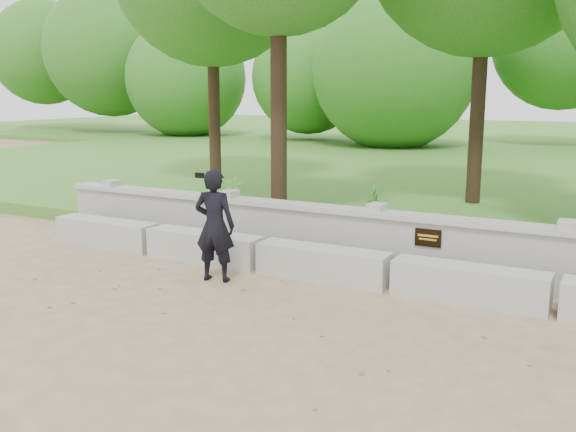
% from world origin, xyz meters
% --- Properties ---
extents(ground, '(80.00, 80.00, 0.00)m').
position_xyz_m(ground, '(0.00, 0.00, 0.00)').
color(ground, tan).
rests_on(ground, ground).
extents(lawn, '(40.00, 22.00, 0.25)m').
position_xyz_m(lawn, '(0.00, 14.00, 0.12)').
color(lawn, '#3C721E').
rests_on(lawn, ground).
extents(concrete_bench, '(11.90, 0.45, 0.45)m').
position_xyz_m(concrete_bench, '(0.00, 1.90, 0.22)').
color(concrete_bench, '#A8A59F').
rests_on(concrete_bench, ground).
extents(parapet_wall, '(12.50, 0.35, 0.90)m').
position_xyz_m(parapet_wall, '(0.00, 2.60, 0.46)').
color(parapet_wall, '#9E9B95').
rests_on(parapet_wall, ground).
extents(man_main, '(0.63, 0.58, 1.55)m').
position_xyz_m(man_main, '(-2.27, 1.15, 0.77)').
color(man_main, black).
rests_on(man_main, ground).
extents(shrub_a, '(0.41, 0.33, 0.68)m').
position_xyz_m(shrub_a, '(-4.08, 4.42, 0.59)').
color(shrub_a, '#43892E').
rests_on(shrub_a, lawn).
extents(shrub_d, '(0.42, 0.42, 0.57)m').
position_xyz_m(shrub_d, '(-1.67, 5.56, 0.53)').
color(shrub_d, '#43892E').
rests_on(shrub_d, lawn).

